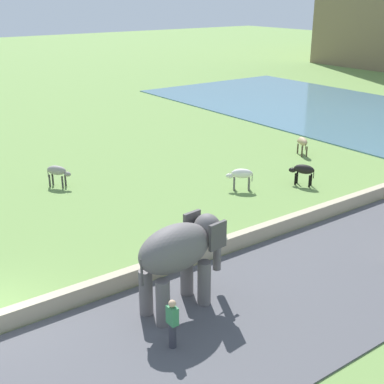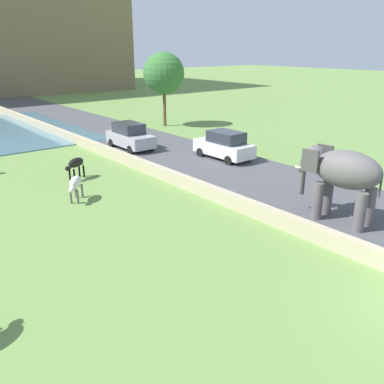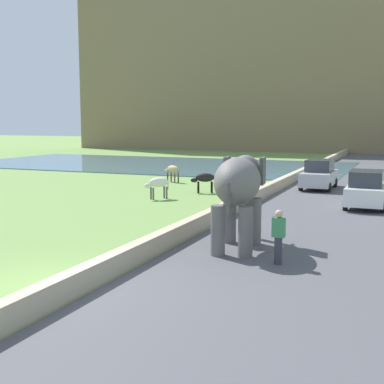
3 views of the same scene
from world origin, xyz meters
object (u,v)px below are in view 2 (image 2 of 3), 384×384
(cow_black, at_px, (75,164))
(car_white, at_px, (224,145))
(elephant, at_px, (341,173))
(car_silver, at_px, (130,136))
(cow_white, at_px, (75,184))

(cow_black, bearing_deg, car_white, -12.59)
(elephant, bearing_deg, cow_black, 115.81)
(car_silver, bearing_deg, elephant, -90.10)
(cow_black, bearing_deg, cow_white, -114.12)
(car_silver, height_order, cow_black, car_silver)
(car_silver, height_order, cow_white, car_silver)
(cow_black, height_order, cow_white, same)
(elephant, distance_m, car_silver, 16.16)
(elephant, bearing_deg, car_white, 72.38)
(elephant, xyz_separation_m, car_silver, (0.03, 16.12, -1.14))
(car_silver, xyz_separation_m, car_white, (3.15, -6.11, 0.00))
(car_silver, distance_m, cow_white, 10.25)
(car_silver, height_order, car_white, same)
(car_white, bearing_deg, cow_black, 167.41)
(cow_black, bearing_deg, car_silver, 35.14)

